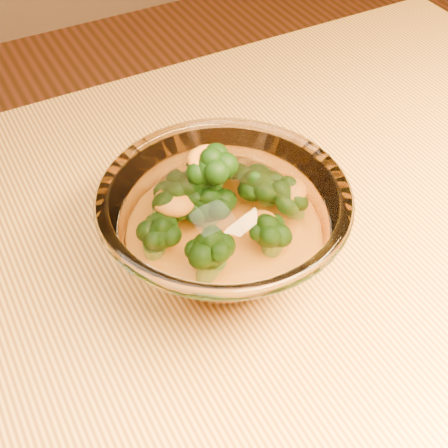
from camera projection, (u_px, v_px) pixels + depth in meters
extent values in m
cube|color=gold|center=(143.00, 422.00, 0.45)|extent=(1.20, 0.80, 0.04)
cylinder|color=brown|center=(368.00, 231.00, 1.11)|extent=(0.06, 0.06, 0.71)
ellipsoid|color=white|center=(224.00, 260.00, 0.52)|extent=(0.09, 0.09, 0.02)
torus|color=white|center=(224.00, 197.00, 0.47)|extent=(0.20, 0.20, 0.01)
ellipsoid|color=orange|center=(224.00, 244.00, 0.51)|extent=(0.11, 0.11, 0.03)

